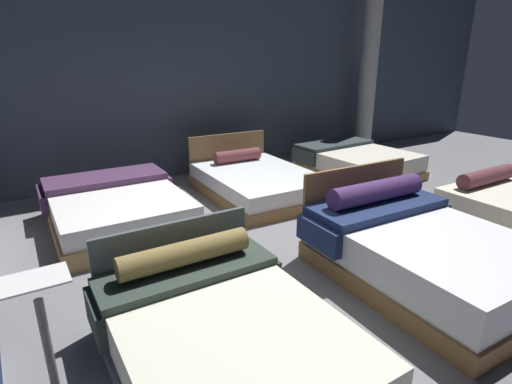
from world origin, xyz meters
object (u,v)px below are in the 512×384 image
bed_7 (357,162)px  support_pillar (368,72)px  bed_2 (419,250)px  bed_1 (223,337)px  bed_6 (257,182)px  bed_5 (117,208)px

bed_7 → support_pillar: size_ratio=0.56×
bed_2 → bed_7: 3.64m
bed_1 → bed_6: bed_6 is taller
bed_1 → bed_7: size_ratio=0.98×
bed_1 → bed_5: bearing=90.1°
bed_7 → support_pillar: 2.46m
bed_2 → support_pillar: size_ratio=0.61×
bed_2 → bed_5: (-2.16, 2.88, -0.06)m
bed_1 → bed_7: bearing=35.1°
bed_2 → bed_5: 3.60m
bed_2 → support_pillar: bearing=51.7°
bed_2 → bed_6: size_ratio=0.96×
bed_1 → bed_6: (2.18, 3.02, -0.03)m
bed_2 → bed_7: size_ratio=1.08×
support_pillar → bed_1: bearing=-143.7°
bed_6 → support_pillar: bearing=20.9°
bed_5 → bed_2: bearing=-52.4°
bed_6 → bed_2: bearing=-88.0°
bed_1 → bed_2: bearing=1.8°
bed_5 → bed_1: bearing=-89.5°
bed_7 → bed_6: bearing=176.7°
bed_5 → bed_7: size_ratio=1.02×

